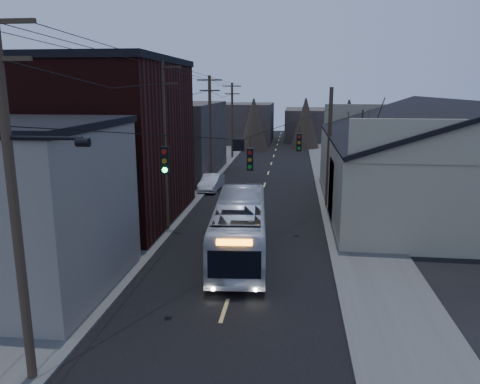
{
  "coord_description": "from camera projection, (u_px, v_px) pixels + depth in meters",
  "views": [
    {
      "loc": [
        2.54,
        -8.52,
        8.5
      ],
      "look_at": [
        -0.29,
        15.75,
        3.0
      ],
      "focal_mm": 35.0,
      "sensor_mm": 36.0,
      "label": 1
    }
  ],
  "objects": [
    {
      "name": "bare_tree",
      "position": [
        359.0,
        170.0,
        28.26
      ],
      "size": [
        0.4,
        0.4,
        7.2
      ],
      "primitive_type": "cone",
      "color": "black",
      "rests_on": "ground"
    },
    {
      "name": "building_far_right",
      "position": [
        322.0,
        124.0,
        76.9
      ],
      "size": [
        12.0,
        14.0,
        5.0
      ],
      "primitive_type": "cube",
      "color": "#342F2A",
      "rests_on": "ground"
    },
    {
      "name": "building_brick",
      "position": [
        97.0,
        143.0,
        29.82
      ],
      "size": [
        10.0,
        12.0,
        10.0
      ],
      "primitive_type": "cube",
      "color": "black",
      "rests_on": "ground"
    },
    {
      "name": "warehouse",
      "position": [
        444.0,
        172.0,
        32.57
      ],
      "size": [
        16.16,
        20.6,
        7.73
      ],
      "color": "gray",
      "rests_on": "ground"
    },
    {
      "name": "building_far_left",
      "position": [
        240.0,
        123.0,
        73.41
      ],
      "size": [
        10.0,
        12.0,
        6.0
      ],
      "primitive_type": "cube",
      "color": "#342F2A",
      "rests_on": "ground"
    },
    {
      "name": "building_left_far",
      "position": [
        170.0,
        139.0,
        45.6
      ],
      "size": [
        9.0,
        14.0,
        7.0
      ],
      "primitive_type": "cube",
      "color": "#342F2A",
      "rests_on": "ground"
    },
    {
      "name": "bus",
      "position": [
        240.0,
        227.0,
        23.89
      ],
      "size": [
        3.3,
        10.86,
        2.98
      ],
      "primitive_type": "imported",
      "rotation": [
        0.0,
        0.0,
        3.22
      ],
      "color": "silver",
      "rests_on": "ground"
    },
    {
      "name": "parked_car",
      "position": [
        211.0,
        182.0,
        39.21
      ],
      "size": [
        1.68,
        4.18,
        1.35
      ],
      "primitive_type": "imported",
      "rotation": [
        0.0,
        0.0,
        -0.06
      ],
      "color": "#B6B8BF",
      "rests_on": "ground"
    },
    {
      "name": "sidewalk_right",
      "position": [
        341.0,
        191.0,
        38.73
      ],
      "size": [
        4.0,
        110.0,
        0.12
      ],
      "primitive_type": "cube",
      "color": "#474744",
      "rests_on": "ground"
    },
    {
      "name": "road_surface",
      "position": [
        263.0,
        190.0,
        39.48
      ],
      "size": [
        9.0,
        110.0,
        0.02
      ],
      "primitive_type": "cube",
      "color": "black",
      "rests_on": "ground"
    },
    {
      "name": "building_clapboard",
      "position": [
        13.0,
        210.0,
        19.38
      ],
      "size": [
        8.0,
        8.0,
        7.0
      ],
      "primitive_type": "cube",
      "color": "#6C655A",
      "rests_on": "ground"
    },
    {
      "name": "sidewalk_left",
      "position": [
        188.0,
        187.0,
        40.2
      ],
      "size": [
        4.0,
        110.0,
        0.12
      ],
      "primitive_type": "cube",
      "color": "#474744",
      "rests_on": "ground"
    },
    {
      "name": "utility_lines",
      "position": [
        214.0,
        138.0,
        33.07
      ],
      "size": [
        11.24,
        45.28,
        10.5
      ],
      "color": "#382B1E",
      "rests_on": "ground"
    }
  ]
}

